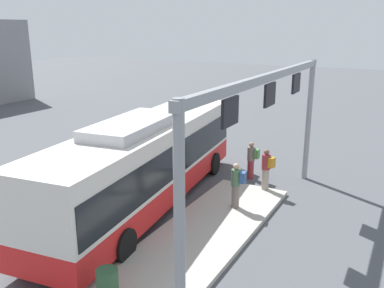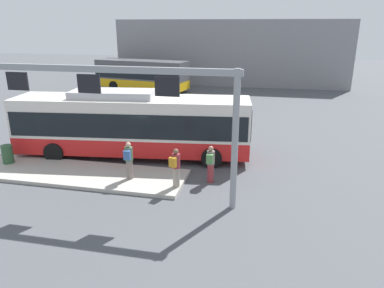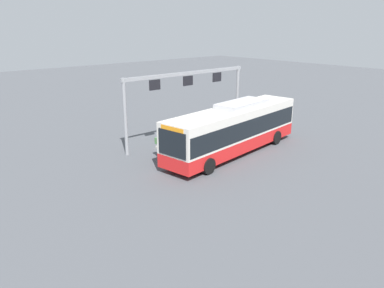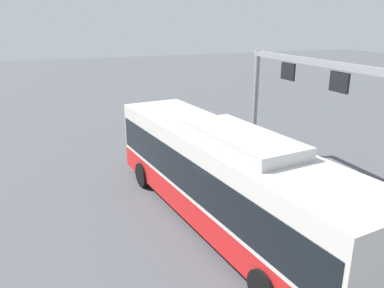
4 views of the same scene
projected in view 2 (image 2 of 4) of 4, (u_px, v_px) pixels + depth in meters
The scene contains 10 objects.
ground_plane at pixel (134, 156), 18.92m from camera, with size 120.00×120.00×0.00m, color #4C4F54.
platform_curb at pixel (78, 174), 16.47m from camera, with size 10.00×2.80×0.16m, color #B2ADA3.
bus_main at pixel (132, 123), 18.35m from camera, with size 12.12×3.91×3.46m.
bus_background_left at pixel (142, 73), 37.02m from camera, with size 10.07×4.23×3.10m.
person_boarding at pixel (211, 163), 15.49m from camera, with size 0.34×0.52×1.67m.
person_waiting_near at pixel (176, 167), 14.67m from camera, with size 0.44×0.58×1.67m.
person_waiting_mid at pixel (129, 160), 15.46m from camera, with size 0.37×0.55×1.67m.
platform_sign_gantry at pixel (90, 101), 13.51m from camera, with size 11.38×0.24×5.20m.
station_building at pixel (233, 51), 42.39m from camera, with size 25.64×8.00×7.10m, color gray.
trash_bin at pixel (8, 154), 17.41m from camera, with size 0.52×0.52×0.90m, color #2D5133.
Camera 2 is at (6.78, -16.69, 6.60)m, focal length 33.58 mm.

